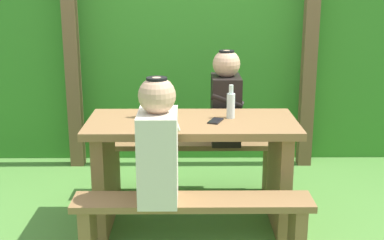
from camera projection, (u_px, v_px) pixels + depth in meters
The scene contains 13 objects.
ground_plane at pixel (192, 225), 3.66m from camera, with size 12.00×12.00×0.00m, color #4E8436.
hedge_backdrop at pixel (191, 65), 5.18m from camera, with size 6.40×0.73×1.71m, color #378227.
pergola_post_left at pixel (71, 44), 4.58m from camera, with size 0.12×0.12×2.25m, color brown.
pergola_post_right at pixel (310, 44), 4.59m from camera, with size 0.12×0.12×2.25m, color brown.
picnic_table at pixel (192, 156), 3.53m from camera, with size 1.40×0.64×0.77m.
bench_near at pixel (193, 219), 3.05m from camera, with size 1.40×0.24×0.45m.
bench_far at pixel (191, 157), 4.11m from camera, with size 1.40×0.24×0.45m.
person_white_shirt at pixel (158, 144), 2.93m from camera, with size 0.25×0.35×0.72m.
person_black_coat at pixel (226, 100), 3.99m from camera, with size 0.25×0.35×0.72m.
drinking_glass at pixel (165, 111), 3.53m from camera, with size 0.07×0.07×0.08m, color silver.
bottle_left at pixel (150, 103), 3.51m from camera, with size 0.07×0.07×0.25m.
bottle_right at pixel (231, 104), 3.49m from camera, with size 0.06×0.06×0.23m.
cell_phone at pixel (216, 121), 3.43m from camera, with size 0.07×0.14×0.01m, color black.
Camera 1 is at (-0.03, -3.34, 1.68)m, focal length 48.56 mm.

